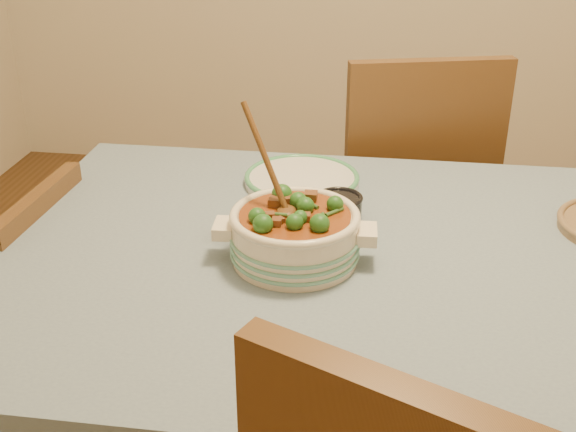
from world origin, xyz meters
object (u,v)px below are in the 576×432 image
at_px(dining_table, 394,297).
at_px(chair_far, 410,186).
at_px(stew_casserole, 295,231).
at_px(white_plate, 302,179).
at_px(condiment_bowl, 339,206).
at_px(chair_left, 22,316).

xyz_separation_m(dining_table, chair_far, (0.05, 0.80, -0.10)).
xyz_separation_m(stew_casserole, chair_far, (0.25, 0.84, -0.26)).
distance_m(white_plate, condiment_bowl, 0.21).
xyz_separation_m(dining_table, chair_left, (-0.91, 0.11, -0.21)).
bearing_deg(chair_left, dining_table, 85.99).
height_order(condiment_bowl, chair_left, condiment_bowl).
relative_size(white_plate, condiment_bowl, 3.33).
bearing_deg(chair_far, stew_casserole, 58.59).
bearing_deg(stew_casserole, white_plate, 94.90).
height_order(dining_table, stew_casserole, stew_casserole).
bearing_deg(condiment_bowl, dining_table, -51.12).
height_order(white_plate, condiment_bowl, condiment_bowl).
relative_size(white_plate, chair_left, 0.44).
distance_m(stew_casserole, chair_left, 0.81).
xyz_separation_m(stew_casserole, condiment_bowl, (0.07, 0.20, -0.03)).
bearing_deg(white_plate, stew_casserole, -85.10).
bearing_deg(condiment_bowl, chair_far, 74.43).
distance_m(dining_table, chair_far, 0.81).
distance_m(condiment_bowl, chair_left, 0.85).
height_order(stew_casserole, chair_far, stew_casserole).
bearing_deg(chair_left, white_plate, 111.99).
relative_size(dining_table, chair_left, 2.09).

